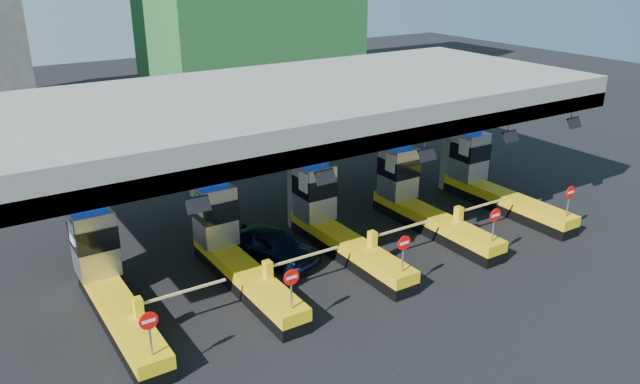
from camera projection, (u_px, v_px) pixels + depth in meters
ground at (336, 250)px, 28.30m from camera, size 120.00×120.00×0.00m
toll_canopy at (302, 106)px, 28.36m from camera, size 28.00×12.09×7.00m
toll_lane_far_left at (108, 279)px, 22.98m from camera, size 4.43×8.00×4.16m
toll_lane_left at (231, 247)px, 25.50m from camera, size 4.43×8.00×4.16m
toll_lane_center at (333, 220)px, 28.02m from camera, size 4.43×8.00×4.16m
toll_lane_right at (417, 198)px, 30.55m from camera, size 4.43×8.00×4.16m
toll_lane_far_right at (489, 179)px, 33.07m from camera, size 4.43×8.00×4.16m
van at (271, 245)px, 27.07m from camera, size 3.55×4.89×1.55m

